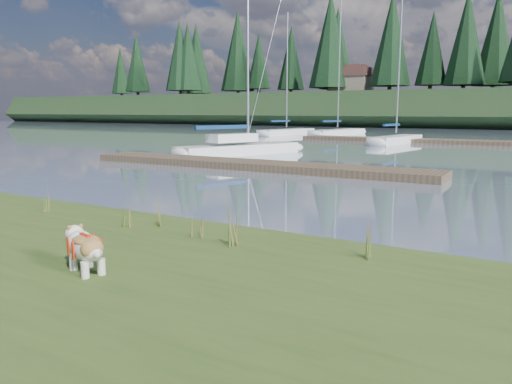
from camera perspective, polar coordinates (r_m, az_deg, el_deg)
The scene contains 21 objects.
ground at distance 39.74m, azimuth 20.59°, elevation 5.21°, with size 200.00×200.00×0.00m, color #7E8EA5.
ridge at distance 82.34m, azimuth 26.17°, elevation 8.43°, with size 200.00×20.00×5.00m, color #1C3018.
bulldog at distance 6.89m, azimuth -18.93°, elevation -5.86°, with size 0.95×0.59×0.56m.
sailboat_main at distance 28.12m, azimuth -1.01°, elevation 5.21°, with size 4.45×8.58×12.28m.
dock_near at distance 21.27m, azimuth -0.72°, elevation 3.14°, with size 16.00×2.00×0.30m, color #4C3D2C.
dock_far at distance 39.43m, azimuth 23.47°, elevation 5.23°, with size 26.00×2.20×0.30m, color #4C3D2C.
sailboat_bg_0 at distance 50.91m, azimuth 4.02°, elevation 6.92°, with size 3.20×8.36×11.86m.
sailboat_bg_1 at distance 50.98m, azimuth 9.76°, elevation 6.82°, with size 3.28×9.03×13.12m.
sailboat_bg_2 at distance 39.03m, azimuth 16.07°, elevation 5.87°, with size 2.50×7.51×11.14m.
weed_0 at distance 9.33m, azimuth -14.56°, elevation -2.20°, with size 0.17×0.14×0.66m.
weed_1 at distance 9.15m, azimuth -10.88°, elevation -2.57°, with size 0.17×0.14×0.56m.
weed_2 at distance 7.78m, azimuth -2.72°, elevation -3.79°, with size 0.17×0.14×0.78m.
weed_3 at distance 11.20m, azimuth -22.71°, elevation -0.88°, with size 0.17×0.14×0.59m.
weed_4 at distance 8.39m, azimuth -6.63°, elevation -3.72°, with size 0.17×0.14×0.49m.
weed_5 at distance 7.24m, azimuth 13.19°, elevation -5.28°, with size 0.17×0.14×0.71m.
mud_lip at distance 10.52m, azimuth -12.41°, elevation -3.93°, with size 60.00×0.50×0.14m, color #33281C.
conifer_0 at distance 98.67m, azimuth -8.70°, elevation 15.16°, with size 5.72×5.72×14.15m.
conifer_1 at distance 93.26m, azimuth 0.34°, elevation 14.77°, with size 4.40×4.40×11.30m.
conifer_2 at distance 84.17m, azimuth 8.48°, elevation 16.81°, with size 6.60×6.60×16.05m.
conifer_3 at distance 83.33m, azimuth 19.48°, elevation 15.22°, with size 4.84×4.84×12.25m.
house_0 at distance 84.34m, azimuth 10.84°, elevation 12.48°, with size 6.30×5.30×4.65m.
Camera 1 is at (7.05, -9.03, 2.44)m, focal length 35.00 mm.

